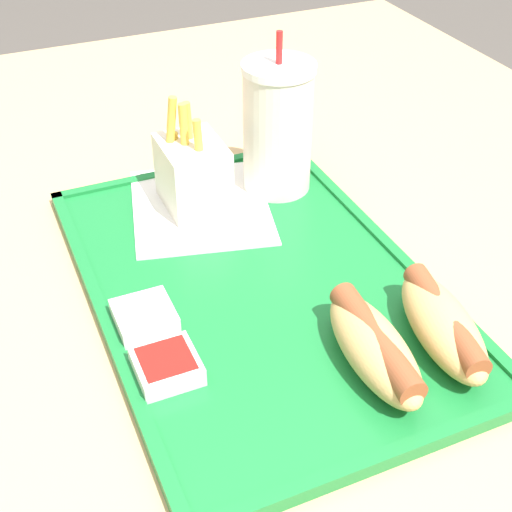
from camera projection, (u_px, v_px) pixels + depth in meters
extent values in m
cube|color=tan|center=(253.00, 473.00, 0.95)|extent=(1.40, 1.17, 0.70)
cube|color=#197233|center=(256.00, 284.00, 0.70)|extent=(0.47, 0.31, 0.01)
cube|color=#197233|center=(106.00, 320.00, 0.65)|extent=(0.47, 0.01, 0.00)
cube|color=#197233|center=(387.00, 243.00, 0.75)|extent=(0.47, 0.01, 0.00)
cube|color=#197233|center=(181.00, 170.00, 0.87)|extent=(0.01, 0.31, 0.00)
cube|color=#197233|center=(379.00, 457.00, 0.53)|extent=(0.01, 0.31, 0.00)
cube|color=white|center=(201.00, 206.00, 0.81)|extent=(0.21, 0.19, 0.00)
cylinder|color=silver|center=(278.00, 131.00, 0.80)|extent=(0.08, 0.08, 0.14)
cylinder|color=white|center=(279.00, 67.00, 0.75)|extent=(0.08, 0.08, 0.01)
cylinder|color=red|center=(279.00, 48.00, 0.74)|extent=(0.01, 0.01, 0.03)
ellipsoid|color=tan|center=(443.00, 326.00, 0.62)|extent=(0.15, 0.07, 0.04)
cylinder|color=brown|center=(444.00, 318.00, 0.61)|extent=(0.13, 0.05, 0.02)
ellipsoid|color=tan|center=(374.00, 348.00, 0.60)|extent=(0.14, 0.06, 0.04)
cylinder|color=brown|center=(375.00, 340.00, 0.59)|extent=(0.13, 0.03, 0.02)
cube|color=silver|center=(193.00, 175.00, 0.79)|extent=(0.08, 0.07, 0.08)
cylinder|color=gold|center=(185.00, 140.00, 0.76)|extent=(0.01, 0.01, 0.08)
cylinder|color=gold|center=(189.00, 138.00, 0.77)|extent=(0.01, 0.01, 0.08)
cylinder|color=gold|center=(175.00, 156.00, 0.78)|extent=(0.01, 0.01, 0.06)
cylinder|color=gold|center=(170.00, 135.00, 0.76)|extent=(0.02, 0.02, 0.09)
cylinder|color=gold|center=(199.00, 151.00, 0.75)|extent=(0.01, 0.02, 0.07)
cube|color=silver|center=(144.00, 317.00, 0.65)|extent=(0.05, 0.05, 0.02)
cube|color=white|center=(144.00, 310.00, 0.64)|extent=(0.04, 0.04, 0.00)
cube|color=silver|center=(167.00, 366.00, 0.60)|extent=(0.05, 0.05, 0.02)
cube|color=#B21914|center=(166.00, 359.00, 0.59)|extent=(0.04, 0.04, 0.00)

